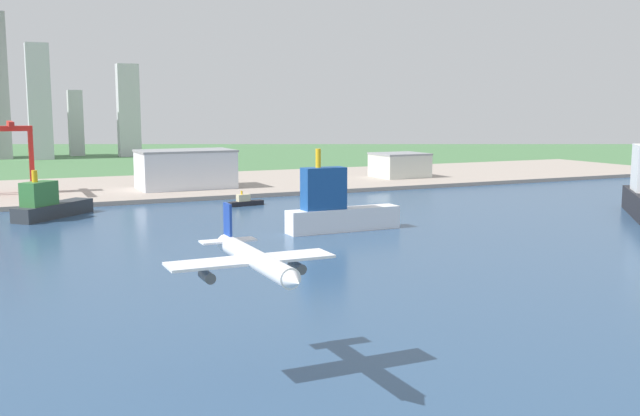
% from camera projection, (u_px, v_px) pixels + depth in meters
% --- Properties ---
extents(ground_plane, '(2400.00, 2400.00, 0.00)m').
position_uv_depth(ground_plane, '(186.00, 245.00, 260.87)').
color(ground_plane, '#477647').
extents(water_bay, '(840.00, 360.00, 0.15)m').
position_uv_depth(water_bay, '(239.00, 281.00, 206.95)').
color(water_bay, '#2D4C70').
rests_on(water_bay, ground).
extents(industrial_pier, '(840.00, 140.00, 2.50)m').
position_uv_depth(industrial_pier, '(106.00, 189.00, 431.39)').
color(industrial_pier, '#A5978B').
rests_on(industrial_pier, ground).
extents(airplane_landing, '(30.08, 37.06, 11.45)m').
position_uv_depth(airplane_landing, '(255.00, 260.00, 125.90)').
color(airplane_landing, white).
extents(container_barge, '(37.62, 37.44, 22.37)m').
position_uv_depth(container_barge, '(49.00, 205.00, 323.40)').
color(container_barge, '#2D3338').
rests_on(container_barge, water_bay).
extents(tugboat_small, '(18.79, 6.76, 7.79)m').
position_uv_depth(tugboat_small, '(245.00, 202.00, 365.82)').
color(tugboat_small, black).
rests_on(tugboat_small, water_bay).
extents(ferry_boat, '(48.05, 9.33, 33.52)m').
position_uv_depth(ferry_boat, '(336.00, 208.00, 288.44)').
color(ferry_boat, white).
rests_on(ferry_boat, water_bay).
extents(port_crane_red, '(22.72, 46.26, 40.04)m').
position_uv_depth(port_crane_red, '(11.00, 142.00, 392.40)').
color(port_crane_red, red).
rests_on(port_crane_red, industrial_pier).
extents(warehouse_main, '(55.44, 33.55, 22.69)m').
position_uv_depth(warehouse_main, '(186.00, 169.00, 424.28)').
color(warehouse_main, silver).
rests_on(warehouse_main, industrial_pier).
extents(warehouse_annex, '(33.90, 31.13, 16.55)m').
position_uv_depth(warehouse_annex, '(400.00, 165.00, 493.33)').
color(warehouse_annex, silver).
rests_on(warehouse_annex, industrial_pier).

